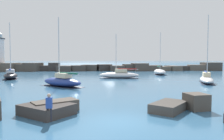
% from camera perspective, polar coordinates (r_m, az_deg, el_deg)
% --- Properties ---
extents(ground_plane, '(600.00, 600.00, 0.00)m').
position_cam_1_polar(ground_plane, '(13.54, 2.16, -13.26)').
color(ground_plane, '#336084').
extents(open_sea_beyond, '(400.00, 116.00, 0.01)m').
position_cam_1_polar(open_sea_beyond, '(126.76, -3.03, 1.37)').
color(open_sea_beyond, '#235175').
rests_on(open_sea_beyond, ground).
extents(breakwater_jetty, '(70.93, 7.02, 2.50)m').
position_cam_1_polar(breakwater_jetty, '(66.55, -3.00, 0.67)').
color(breakwater_jetty, '#383330').
rests_on(breakwater_jetty, ground).
extents(foreground_rocks, '(19.06, 6.74, 1.19)m').
position_cam_1_polar(foreground_rocks, '(15.09, -3.95, -9.90)').
color(foreground_rocks, '#4C443D').
rests_on(foreground_rocks, ground).
extents(sailboat_moored_0, '(4.53, 7.67, 10.35)m').
position_cam_1_polar(sailboat_moored_0, '(36.97, 23.46, -2.14)').
color(sailboat_moored_0, white).
rests_on(sailboat_moored_0, ground).
extents(sailboat_moored_1, '(7.90, 3.07, 8.41)m').
position_cam_1_polar(sailboat_moored_1, '(41.89, 1.91, -1.23)').
color(sailboat_moored_1, white).
rests_on(sailboat_moored_1, ground).
extents(sailboat_moored_2, '(3.89, 6.20, 10.42)m').
position_cam_1_polar(sailboat_moored_2, '(44.35, -24.97, -1.25)').
color(sailboat_moored_2, black).
rests_on(sailboat_moored_2, ground).
extents(sailboat_moored_3, '(6.77, 6.18, 9.33)m').
position_cam_1_polar(sailboat_moored_3, '(30.36, -12.94, -2.89)').
color(sailboat_moored_3, navy).
rests_on(sailboat_moored_3, ground).
extents(sailboat_moored_4, '(3.13, 7.14, 9.73)m').
position_cam_1_polar(sailboat_moored_4, '(52.32, 12.34, -0.45)').
color(sailboat_moored_4, white).
rests_on(sailboat_moored_4, ground).
extents(person_on_rocks, '(0.36, 0.22, 1.70)m').
position_cam_1_polar(person_on_rocks, '(13.72, -16.10, -9.05)').
color(person_on_rocks, '#282833').
rests_on(person_on_rocks, ground).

